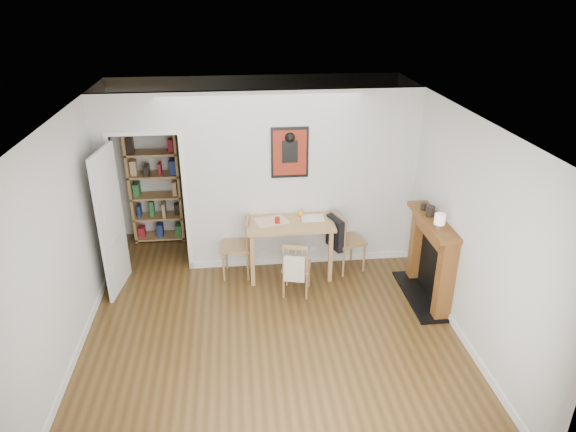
{
  "coord_description": "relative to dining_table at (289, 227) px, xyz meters",
  "views": [
    {
      "loc": [
        -0.35,
        -5.4,
        3.91
      ],
      "look_at": [
        0.3,
        0.6,
        1.13
      ],
      "focal_mm": 32.0,
      "sensor_mm": 36.0,
      "label": 1
    }
  ],
  "objects": [
    {
      "name": "ceramic_jar_b",
      "position": [
        1.71,
        -0.56,
        0.48
      ],
      "size": [
        0.08,
        0.08,
        0.1
      ],
      "primitive_type": "cylinder",
      "color": "black",
      "rests_on": "fireplace"
    },
    {
      "name": "dining_table",
      "position": [
        0.0,
        0.0,
        0.0
      ],
      "size": [
        1.22,
        0.78,
        0.83
      ],
      "color": "#A7814E",
      "rests_on": "ground"
    },
    {
      "name": "ground",
      "position": [
        -0.37,
        -1.1,
        -0.73
      ],
      "size": [
        5.2,
        5.2,
        0.0
      ],
      "primitive_type": "plane",
      "color": "#543A1B",
      "rests_on": "ground"
    },
    {
      "name": "chair_front",
      "position": [
        0.03,
        -0.57,
        -0.33
      ],
      "size": [
        0.49,
        0.53,
        0.8
      ],
      "color": "#9A7F47",
      "rests_on": "ground"
    },
    {
      "name": "chair_left",
      "position": [
        -0.76,
        0.0,
        -0.29
      ],
      "size": [
        0.5,
        0.5,
        0.9
      ],
      "color": "#9A7F47",
      "rests_on": "ground"
    },
    {
      "name": "fireplace",
      "position": [
        1.79,
        -0.85,
        -0.12
      ],
      "size": [
        0.45,
        1.25,
        1.16
      ],
      "color": "brown",
      "rests_on": "ground"
    },
    {
      "name": "red_glass",
      "position": [
        -0.17,
        -0.08,
        0.14
      ],
      "size": [
        0.07,
        0.07,
        0.09
      ],
      "primitive_type": "cylinder",
      "color": "maroon",
      "rests_on": "dining_table"
    },
    {
      "name": "room_shell",
      "position": [
        -0.27,
        0.24,
        0.56
      ],
      "size": [
        5.2,
        5.2,
        5.2
      ],
      "color": "#BABAB8",
      "rests_on": "ground"
    },
    {
      "name": "ceramic_jar_a",
      "position": [
        1.74,
        -0.75,
        0.49
      ],
      "size": [
        0.11,
        0.11,
        0.13
      ],
      "primitive_type": "cylinder",
      "color": "black",
      "rests_on": "fireplace"
    },
    {
      "name": "chair_right",
      "position": [
        0.85,
        -0.01,
        -0.27
      ],
      "size": [
        0.62,
        0.58,
        0.9
      ],
      "color": "#9A7F47",
      "rests_on": "ground"
    },
    {
      "name": "notebook",
      "position": [
        0.34,
        0.02,
        0.11
      ],
      "size": [
        0.33,
        0.24,
        0.02
      ],
      "primitive_type": "cube",
      "rotation": [
        0.0,
        0.0,
        -0.04
      ],
      "color": "silver",
      "rests_on": "dining_table"
    },
    {
      "name": "mantel_lamp",
      "position": [
        1.7,
        -1.15,
        0.55
      ],
      "size": [
        0.13,
        0.13,
        0.2
      ],
      "color": "silver",
      "rests_on": "fireplace"
    },
    {
      "name": "orange_fruit",
      "position": [
        0.18,
        0.12,
        0.14
      ],
      "size": [
        0.08,
        0.08,
        0.08
      ],
      "primitive_type": "sphere",
      "color": "orange",
      "rests_on": "dining_table"
    },
    {
      "name": "placemat",
      "position": [
        -0.25,
        -0.0,
        0.1
      ],
      "size": [
        0.51,
        0.43,
        0.0
      ],
      "primitive_type": "cube",
      "rotation": [
        0.0,
        0.0,
        0.26
      ],
      "color": "beige",
      "rests_on": "dining_table"
    },
    {
      "name": "bookshelf",
      "position": [
        -2.0,
        1.3,
        0.2
      ],
      "size": [
        0.8,
        0.32,
        1.9
      ],
      "color": "#A7814E",
      "rests_on": "ground"
    }
  ]
}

